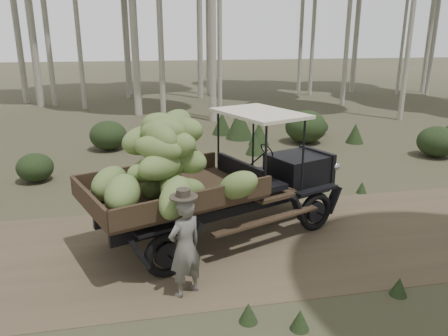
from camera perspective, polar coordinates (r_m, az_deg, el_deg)
The scene contains 5 objects.
ground at distance 8.53m, azimuth 3.18°, elevation -9.76°, with size 120.00×120.00×0.00m, color #473D2B.
dirt_track at distance 8.53m, azimuth 3.18°, elevation -9.73°, with size 70.00×4.00×0.01m, color brown.
banana_truck at distance 7.93m, azimuth -3.96°, elevation 0.06°, with size 5.45×3.65×2.67m.
farmer at distance 6.65m, azimuth -5.12°, elevation -10.14°, with size 0.69×0.62×1.72m.
undergrowth at distance 7.90m, azimuth 18.33°, elevation -8.59°, with size 19.37×22.35×1.39m.
Camera 1 is at (-1.95, -7.35, 3.86)m, focal length 35.00 mm.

